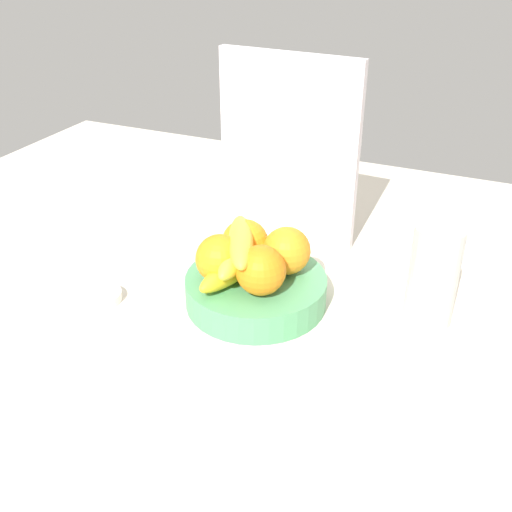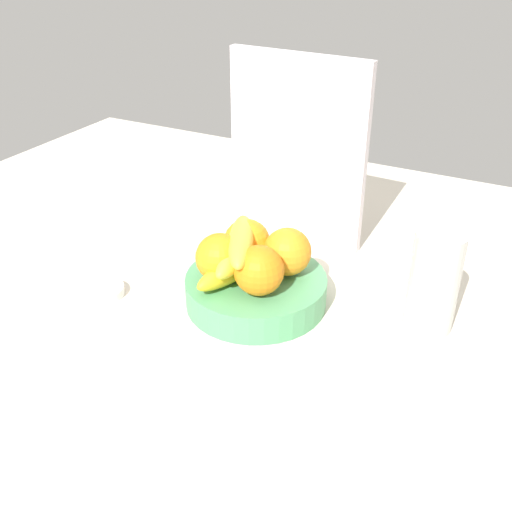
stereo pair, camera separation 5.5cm
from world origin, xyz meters
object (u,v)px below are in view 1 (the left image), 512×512
banana_bunch (239,254)px  cutting_board (288,150)px  thermos_tumbler (433,275)px  orange_center (220,259)px  orange_front_right (245,243)px  orange_back_left (261,270)px  jar_lid (100,296)px  fruit_bowl (256,290)px  orange_front_left (287,251)px

banana_bunch → cutting_board: cutting_board is taller
thermos_tumbler → orange_center: bearing=-162.8°
orange_front_right → banana_bunch: bearing=-78.2°
orange_front_right → orange_center: 6.65cm
orange_back_left → orange_front_right: bearing=130.0°
thermos_tumbler → jar_lid: size_ratio=2.31×
orange_front_right → banana_bunch: (0.89, -4.25, 0.22)cm
fruit_bowl → banana_bunch: 7.26cm
orange_front_right → banana_bunch: banana_bunch is taller
jar_lid → orange_front_left: bearing=25.9°
banana_bunch → cutting_board: 27.58cm
orange_back_left → thermos_tumbler: 26.80cm
cutting_board → orange_center: bearing=-87.5°
orange_center → banana_bunch: 3.23cm
orange_center → jar_lid: 22.21cm
orange_back_left → jar_lid: bearing=-166.7°
fruit_bowl → thermos_tumbler: 28.52cm
orange_center → thermos_tumbler: 33.53cm
cutting_board → thermos_tumbler: size_ratio=2.18×
orange_front_right → thermos_tumbler: (30.59, 3.43, -0.74)cm
orange_center → jar_lid: size_ratio=1.11×
orange_center → orange_back_left: same height
banana_bunch → thermos_tumbler: bearing=14.5°
orange_front_right → orange_back_left: (5.98, -7.14, 0.00)cm
fruit_bowl → cutting_board: size_ratio=0.65×
fruit_bowl → orange_back_left: (2.48, -3.74, 6.49)cm
orange_center → thermos_tumbler: (32.02, 9.93, -0.74)cm
thermos_tumbler → orange_back_left: bearing=-156.7°
fruit_bowl → orange_front_left: 8.40cm
orange_front_right → cutting_board: 23.63cm
cutting_board → thermos_tumbler: cutting_board is taller
orange_center → thermos_tumbler: size_ratio=0.48×
orange_back_left → orange_center: bearing=175.0°
orange_center → cutting_board: (0.34, 28.32, 8.99)cm
thermos_tumbler → cutting_board: bearing=149.9°
orange_front_left → cutting_board: size_ratio=0.22×
orange_center → cutting_board: bearing=89.3°
cutting_board → thermos_tumbler: (31.68, -18.39, -9.73)cm
orange_back_left → cutting_board: 31.14cm
orange_front_right → thermos_tumbler: size_ratio=0.48×
fruit_bowl → orange_front_left: orange_front_left is taller
cutting_board → orange_front_left: bearing=-65.4°
fruit_bowl → thermos_tumbler: (27.09, 6.83, 5.76)cm
orange_front_left → orange_back_left: bearing=-100.6°
banana_bunch → orange_back_left: bearing=-29.6°
orange_front_right → thermos_tumbler: bearing=6.4°
orange_front_right → fruit_bowl: bearing=-44.1°
orange_center → orange_back_left: size_ratio=1.00×
jar_lid → orange_back_left: bearing=13.3°
orange_front_left → orange_center: 11.09cm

